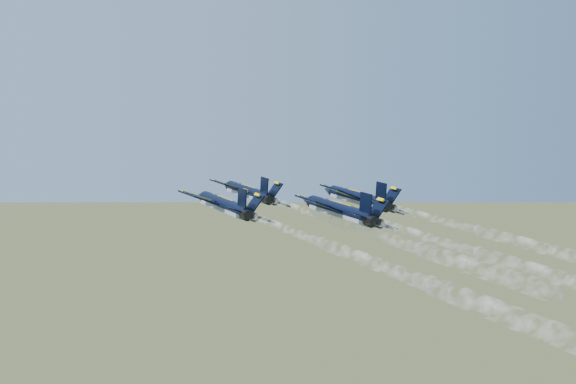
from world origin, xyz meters
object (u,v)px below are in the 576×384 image
object	(u,v)px
jet_right	(357,198)
jet_slot	(339,211)
jet_left	(224,205)
jet_lead	(248,192)

from	to	relation	value
jet_right	jet_slot	xyz separation A→B (m)	(-7.73, -12.68, 0.00)
jet_left	jet_right	distance (m)	19.34
jet_lead	jet_right	distance (m)	17.40
jet_left	jet_right	xyz separation A→B (m)	(19.12, 2.95, 0.00)
jet_left	jet_lead	bearing A→B (deg)	54.70
jet_left	jet_slot	xyz separation A→B (m)	(11.39, -9.74, 0.00)
jet_lead	jet_slot	bearing A→B (deg)	-91.36
jet_lead	jet_right	bearing A→B (deg)	-57.93
jet_right	jet_slot	bearing A→B (deg)	-131.56
jet_left	jet_slot	bearing A→B (deg)	-50.73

